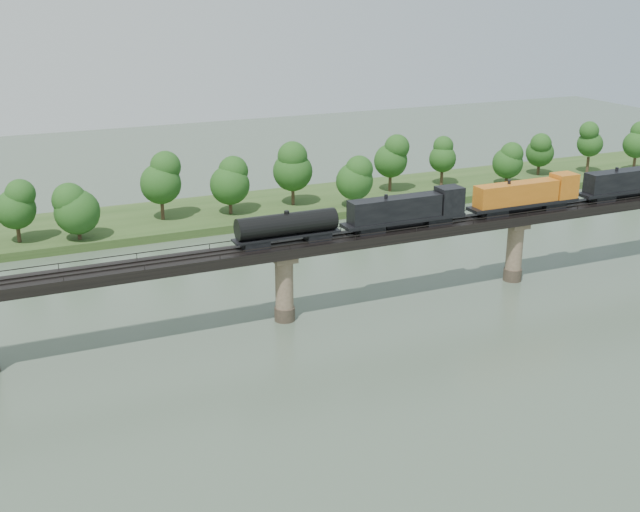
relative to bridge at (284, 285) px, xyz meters
name	(u,v)px	position (x,y,z in m)	size (l,w,h in m)	color
ground	(383,418)	(0.00, -30.00, -5.46)	(400.00, 400.00, 0.00)	#3A4A3B
far_bank	(185,217)	(0.00, 55.00, -4.66)	(300.00, 24.00, 1.60)	#2B451B
bridge	(284,285)	(0.00, 0.00, 0.00)	(236.00, 30.00, 11.50)	#473A2D
bridge_superstructure	(284,242)	(0.00, 0.00, 6.33)	(220.00, 4.90, 0.75)	black
far_treeline	(147,188)	(-8.21, 50.52, 3.37)	(289.06, 17.54, 13.60)	#382619
freight_train	(487,201)	(33.92, 0.00, 8.67)	(79.94, 3.11, 5.50)	black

